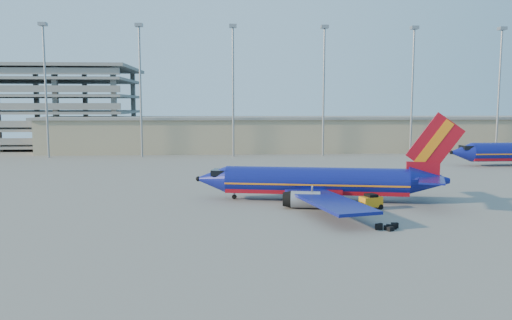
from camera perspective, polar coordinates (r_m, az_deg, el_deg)
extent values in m
plane|color=slate|center=(65.32, 2.49, -3.79)|extent=(220.00, 220.00, 0.00)
cube|color=gray|center=(123.32, 4.30, 2.88)|extent=(120.00, 15.00, 8.00)
cube|color=slate|center=(123.13, 4.32, 4.83)|extent=(122.00, 16.00, 0.60)
cube|color=slate|center=(148.94, -25.30, 1.73)|extent=(60.00, 30.00, 0.70)
cube|color=slate|center=(148.70, -25.37, 3.34)|extent=(60.00, 30.00, 0.70)
cube|color=slate|center=(148.58, -25.45, 4.96)|extent=(60.00, 30.00, 0.70)
cube|color=slate|center=(148.58, -25.53, 6.58)|extent=(60.00, 30.00, 0.70)
cube|color=slate|center=(148.70, -25.61, 8.20)|extent=(60.00, 30.00, 0.70)
cube|color=slate|center=(148.87, -25.67, 9.42)|extent=(62.00, 32.00, 0.80)
cube|color=slate|center=(160.71, -23.75, 5.50)|extent=(1.20, 1.20, 21.00)
cylinder|color=gray|center=(116.40, -22.88, 7.11)|extent=(0.44, 0.44, 28.00)
cube|color=gray|center=(117.58, -23.20, 14.09)|extent=(1.60, 1.60, 0.70)
cylinder|color=gray|center=(111.45, -13.05, 7.50)|extent=(0.44, 0.44, 28.00)
cube|color=gray|center=(112.68, -13.24, 14.79)|extent=(1.60, 1.60, 0.70)
cylinder|color=gray|center=(109.97, -2.63, 7.68)|extent=(0.44, 0.44, 28.00)
cube|color=gray|center=(111.21, -2.67, 15.06)|extent=(1.60, 1.60, 0.70)
cylinder|color=gray|center=(112.10, 7.74, 7.60)|extent=(0.44, 0.44, 28.00)
cube|color=gray|center=(113.31, 7.85, 14.85)|extent=(1.60, 1.60, 0.70)
cylinder|color=gray|center=(117.63, 17.42, 7.31)|extent=(0.44, 0.44, 28.00)
cube|color=gray|center=(118.79, 17.66, 14.22)|extent=(1.60, 1.60, 0.70)
cylinder|color=gray|center=(126.13, 26.00, 6.88)|extent=(0.44, 0.44, 28.00)
cube|color=gray|center=(127.22, 26.32, 13.32)|extent=(1.60, 1.60, 0.70)
cylinder|color=navy|center=(60.01, 6.82, -2.40)|extent=(21.74, 7.16, 3.31)
cube|color=maroon|center=(60.14, 6.81, -3.20)|extent=(21.63, 6.55, 1.16)
cube|color=orange|center=(60.04, 6.82, -2.61)|extent=(21.75, 7.20, 0.20)
cone|color=navy|center=(61.33, -5.07, -2.19)|extent=(4.30, 3.94, 3.31)
cube|color=black|center=(60.97, -4.01, -1.42)|extent=(2.54, 2.68, 0.72)
cone|color=navy|center=(61.36, 19.14, -2.22)|extent=(5.18, 4.11, 3.31)
cube|color=maroon|center=(61.05, 18.52, -1.10)|extent=(3.79, 1.17, 1.97)
cube|color=maroon|center=(61.01, 19.78, 1.81)|extent=(6.52, 1.48, 7.15)
cube|color=orange|center=(60.97, 19.62, 1.82)|extent=(4.37, 1.16, 5.61)
cube|color=navy|center=(64.17, 18.27, -1.38)|extent=(2.84, 5.80, 0.20)
cube|color=navy|center=(58.27, 19.44, -2.19)|extent=(4.67, 6.32, 0.20)
cube|color=navy|center=(67.93, 7.96, -2.07)|extent=(11.55, 13.98, 0.31)
cube|color=navy|center=(52.39, 8.26, -4.61)|extent=(7.60, 14.55, 0.31)
cube|color=maroon|center=(60.20, 7.23, -3.54)|extent=(5.92, 4.41, 0.90)
cylinder|color=gray|center=(64.83, 5.86, -2.97)|extent=(3.51, 2.44, 1.88)
cylinder|color=gray|center=(55.66, 5.68, -4.53)|extent=(3.51, 2.44, 1.88)
cylinder|color=gray|center=(61.13, -2.50, -4.03)|extent=(0.25, 0.25, 0.99)
cylinder|color=black|center=(61.17, -2.50, -4.22)|extent=(0.60, 0.32, 0.57)
cylinder|color=black|center=(62.65, 8.03, -3.94)|extent=(0.83, 0.62, 0.75)
cylinder|color=black|center=(58.08, 8.12, -4.76)|extent=(0.83, 0.62, 0.75)
cone|color=navy|center=(100.56, 22.37, 0.82)|extent=(4.11, 3.63, 3.57)
cube|color=black|center=(101.05, 23.02, 1.33)|extent=(2.35, 2.54, 0.77)
cube|color=orange|center=(56.80, 13.00, -4.65)|extent=(2.61, 1.97, 1.10)
cube|color=black|center=(56.68, 13.02, -4.00)|extent=(1.42, 1.49, 0.39)
cylinder|color=black|center=(56.91, 11.90, -5.16)|extent=(0.61, 0.37, 0.57)
cylinder|color=black|center=(55.92, 12.59, -5.38)|extent=(0.61, 0.37, 0.57)
cylinder|color=black|center=(57.88, 13.37, -5.00)|extent=(0.61, 0.37, 0.57)
cylinder|color=black|center=(56.92, 14.07, -5.21)|extent=(0.61, 0.37, 0.57)
cube|color=black|center=(47.68, 15.12, -7.61)|extent=(0.73, 0.65, 0.39)
cube|color=black|center=(48.12, 14.99, -7.41)|extent=(0.53, 0.33, 0.50)
cube|color=black|center=(48.38, 15.48, -7.34)|extent=(0.46, 0.30, 0.52)
cube|color=black|center=(48.06, 14.74, -7.49)|extent=(0.59, 0.45, 0.38)
cube|color=black|center=(47.83, 13.87, -7.43)|extent=(0.64, 0.34, 0.55)
cube|color=black|center=(48.89, 15.57, -7.21)|extent=(0.66, 0.34, 0.50)
cube|color=black|center=(48.63, 13.93, -7.29)|extent=(0.67, 0.58, 0.41)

